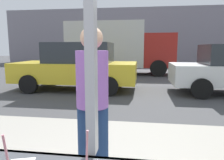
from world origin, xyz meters
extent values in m
plane|color=#424244|center=(0.00, 8.00, 0.00)|extent=(60.00, 60.00, 0.00)
cube|color=#2A2C30|center=(0.00, 0.03, 0.97)|extent=(1.88, 0.02, 0.02)
cube|color=#9E9EA3|center=(0.00, 0.08, 1.70)|extent=(0.05, 0.08, 1.44)
cube|color=gray|center=(0.00, 20.94, 2.72)|extent=(28.00, 1.20, 5.45)
cylinder|color=pink|center=(0.09, -0.38, 1.20)|extent=(0.02, 0.03, 0.20)
cube|color=gold|center=(-2.18, 6.62, 0.67)|extent=(4.46, 1.87, 0.70)
cube|color=#282D33|center=(-2.02, 6.62, 1.38)|extent=(2.32, 1.64, 0.72)
cylinder|color=black|center=(-0.80, 7.55, 0.32)|extent=(0.64, 0.18, 0.64)
cylinder|color=black|center=(-0.80, 5.68, 0.32)|extent=(0.64, 0.18, 0.64)
cylinder|color=black|center=(-3.57, 7.55, 0.32)|extent=(0.64, 0.18, 0.64)
cylinder|color=black|center=(-3.57, 5.68, 0.32)|extent=(0.64, 0.18, 0.64)
cylinder|color=black|center=(2.06, 7.55, 0.32)|extent=(0.64, 0.18, 0.64)
cylinder|color=black|center=(2.06, 5.68, 0.32)|extent=(0.64, 0.18, 0.64)
cube|color=beige|center=(-1.91, 11.79, 1.74)|extent=(4.49, 2.20, 2.58)
cube|color=maroon|center=(1.13, 11.79, 1.40)|extent=(1.90, 2.10, 1.90)
cylinder|color=black|center=(1.13, 12.84, 0.45)|extent=(0.90, 0.24, 0.90)
cylinder|color=black|center=(1.13, 10.74, 0.45)|extent=(0.90, 0.24, 0.90)
cylinder|color=black|center=(-2.66, 12.89, 0.45)|extent=(0.90, 0.24, 0.90)
cylinder|color=black|center=(-2.66, 10.69, 0.45)|extent=(0.90, 0.24, 0.90)
cylinder|color=navy|center=(-0.32, 1.05, 0.54)|extent=(0.14, 0.14, 0.84)
cylinder|color=navy|center=(-0.14, 1.05, 0.54)|extent=(0.14, 0.14, 0.84)
cylinder|color=#915AB2|center=(-0.23, 1.05, 1.24)|extent=(0.32, 0.32, 0.56)
sphere|color=tan|center=(-0.23, 1.05, 1.64)|extent=(0.22, 0.22, 0.22)
camera|label=1|loc=(0.26, -0.98, 1.54)|focal=34.06mm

